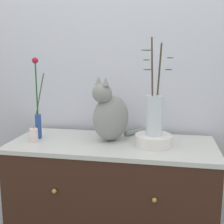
{
  "coord_description": "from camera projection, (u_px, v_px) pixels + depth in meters",
  "views": [
    {
      "loc": [
        0.3,
        -1.6,
        1.43
      ],
      "look_at": [
        0.0,
        0.0,
        1.11
      ],
      "focal_mm": 46.96,
      "sensor_mm": 36.0,
      "label": 1
    }
  ],
  "objects": [
    {
      "name": "vase_slim_green",
      "position": [
        38.0,
        112.0,
        1.75
      ],
      "size": [
        0.07,
        0.04,
        0.48
      ],
      "color": "#29458B",
      "rests_on": "sideboard"
    },
    {
      "name": "bowl_porcelain",
      "position": [
        154.0,
        140.0,
        1.63
      ],
      "size": [
        0.21,
        0.21,
        0.06
      ],
      "primitive_type": "cylinder",
      "color": "white",
      "rests_on": "sideboard"
    },
    {
      "name": "cat_sitting",
      "position": [
        110.0,
        115.0,
        1.71
      ],
      "size": [
        0.35,
        0.42,
        0.38
      ],
      "color": "gray",
      "rests_on": "sideboard"
    },
    {
      "name": "wall_back",
      "position": [
        121.0,
        74.0,
        1.94
      ],
      "size": [
        4.4,
        0.08,
        2.6
      ],
      "primitive_type": "cube",
      "color": "silver",
      "rests_on": "ground_plane"
    },
    {
      "name": "vase_glass_clear",
      "position": [
        154.0,
        112.0,
        1.6
      ],
      "size": [
        0.18,
        0.12,
        0.53
      ],
      "color": "silver",
      "rests_on": "bowl_porcelain"
    },
    {
      "name": "candle_pillar",
      "position": [
        34.0,
        135.0,
        1.7
      ],
      "size": [
        0.05,
        0.05,
        0.09
      ],
      "color": "silver",
      "rests_on": "sideboard"
    },
    {
      "name": "sideboard",
      "position": [
        112.0,
        215.0,
        1.78
      ],
      "size": [
        1.18,
        0.52,
        0.93
      ],
      "color": "#392016",
      "rests_on": "ground_plane"
    }
  ]
}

